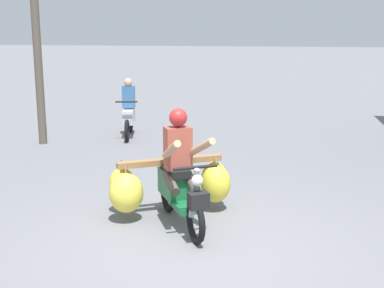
{
  "coord_description": "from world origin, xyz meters",
  "views": [
    {
      "loc": [
        0.9,
        -5.9,
        2.64
      ],
      "look_at": [
        -0.27,
        1.66,
        0.9
      ],
      "focal_mm": 49.39,
      "sensor_mm": 36.0,
      "label": 1
    }
  ],
  "objects": [
    {
      "name": "ground_plane",
      "position": [
        0.0,
        0.0,
        0.0
      ],
      "size": [
        120.0,
        120.0,
        0.0
      ],
      "primitive_type": "plane",
      "color": "slate"
    },
    {
      "name": "utility_pole",
      "position": [
        -4.22,
        5.12,
        2.61
      ],
      "size": [
        0.18,
        0.18,
        5.22
      ],
      "primitive_type": "cylinder",
      "color": "brown",
      "rests_on": "ground"
    },
    {
      "name": "motorbike_main_loaded",
      "position": [
        -0.4,
        0.93,
        0.53
      ],
      "size": [
        1.79,
        1.82,
        1.58
      ],
      "color": "black",
      "rests_on": "ground"
    },
    {
      "name": "motorbike_distant_ahead_left",
      "position": [
        -2.5,
        6.19,
        0.57
      ],
      "size": [
        0.56,
        1.61,
        1.4
      ],
      "color": "black",
      "rests_on": "ground"
    }
  ]
}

